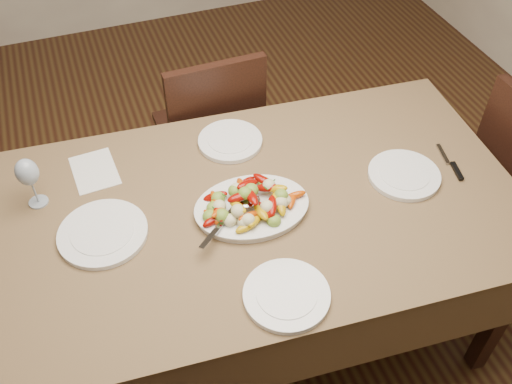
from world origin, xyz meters
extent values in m
cube|color=brown|center=(0.24, 0.25, 0.38)|extent=(1.91, 1.18, 0.76)
ellipsoid|color=white|center=(0.22, 0.23, 0.77)|extent=(0.40, 0.31, 0.02)
cylinder|color=white|center=(-0.27, 0.29, 0.77)|extent=(0.29, 0.29, 0.02)
cylinder|color=white|center=(0.79, 0.20, 0.77)|extent=(0.26, 0.26, 0.02)
cylinder|color=white|center=(0.26, 0.59, 0.77)|extent=(0.24, 0.24, 0.02)
cylinder|color=white|center=(0.20, -0.13, 0.77)|extent=(0.26, 0.26, 0.02)
cube|color=silver|center=(-0.25, 0.61, 0.76)|extent=(0.16, 0.22, 0.00)
camera|label=1|loc=(-0.21, -1.00, 2.18)|focal=40.00mm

